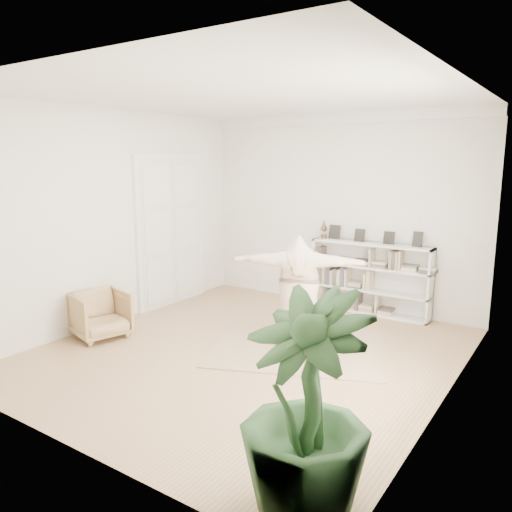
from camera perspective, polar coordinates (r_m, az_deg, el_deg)
The scene contains 9 objects.
floor at distance 7.44m, azimuth -0.88°, elevation -10.87°, with size 6.00×6.00×0.00m, color #91734B.
room_shell at distance 9.51m, azimuth 9.58°, elevation 15.27°, with size 6.00×6.00×6.00m.
doors at distance 9.73m, azimuth -9.66°, elevation 2.70°, with size 0.09×1.78×2.92m.
bookshelf at distance 9.32m, azimuth 12.88°, elevation -2.56°, with size 2.20×0.35×1.64m.
armchair at distance 8.29m, azimuth -17.36°, elevation -6.40°, with size 0.79×0.81×0.74m, color tan.
rug at distance 7.59m, azimuth 4.76°, elevation -10.39°, with size 2.50×2.00×0.02m, color tan.
rocker_board at distance 7.57m, azimuth 4.77°, elevation -9.99°, with size 0.57×0.46×0.11m.
person at distance 7.31m, azimuth 4.88°, elevation -3.63°, with size 1.98×0.54×1.61m, color #C2A991.
houseplant at distance 3.99m, azimuth 5.66°, elevation -16.83°, with size 1.02×1.02×1.81m, color #274B25.
Camera 1 is at (3.94, -5.68, 2.76)m, focal length 35.00 mm.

